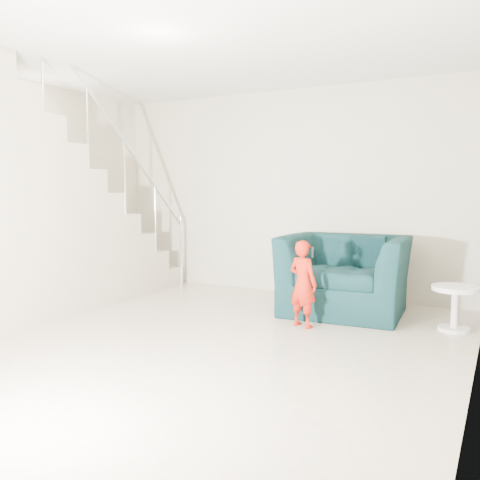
% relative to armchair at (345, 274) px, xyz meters
% --- Properties ---
extents(floor, '(5.50, 5.50, 0.00)m').
position_rel_armchair_xyz_m(floor, '(-1.08, -1.98, -0.44)').
color(floor, tan).
rests_on(floor, ground).
extents(ceiling, '(5.50, 5.50, 0.00)m').
position_rel_armchair_xyz_m(ceiling, '(-1.08, -1.98, 2.26)').
color(ceiling, silver).
rests_on(ceiling, back_wall).
extents(back_wall, '(5.00, 0.00, 5.00)m').
position_rel_armchair_xyz_m(back_wall, '(-1.08, 0.77, 0.91)').
color(back_wall, beige).
rests_on(back_wall, floor).
extents(right_wall, '(0.00, 5.50, 5.50)m').
position_rel_armchair_xyz_m(right_wall, '(1.42, -1.98, 0.91)').
color(right_wall, beige).
rests_on(right_wall, floor).
extents(armchair, '(1.41, 1.25, 0.87)m').
position_rel_armchair_xyz_m(armchair, '(0.00, 0.00, 0.00)').
color(armchair, black).
rests_on(armchair, floor).
extents(toddler, '(0.37, 0.30, 0.88)m').
position_rel_armchair_xyz_m(toddler, '(-0.20, -0.79, 0.01)').
color(toddler, '#A30511').
rests_on(toddler, floor).
extents(side_table, '(0.44, 0.44, 0.44)m').
position_rel_armchair_xyz_m(side_table, '(1.17, -0.23, -0.14)').
color(side_table, white).
rests_on(side_table, floor).
extents(staircase, '(1.02, 3.03, 3.62)m').
position_rel_armchair_xyz_m(staircase, '(-3.07, -1.43, 0.51)').
color(staircase, '#ADA089').
rests_on(staircase, floor).
extents(cushion, '(0.39, 0.19, 0.39)m').
position_rel_armchair_xyz_m(cushion, '(0.19, 0.30, 0.24)').
color(cushion, black).
rests_on(cushion, armchair).
extents(throw, '(0.05, 0.53, 0.59)m').
position_rel_armchair_xyz_m(throw, '(-0.57, -0.11, 0.11)').
color(throw, black).
rests_on(throw, armchair).
extents(phone, '(0.03, 0.05, 0.10)m').
position_rel_armchair_xyz_m(phone, '(-0.10, -0.80, 0.33)').
color(phone, black).
rests_on(phone, toddler).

